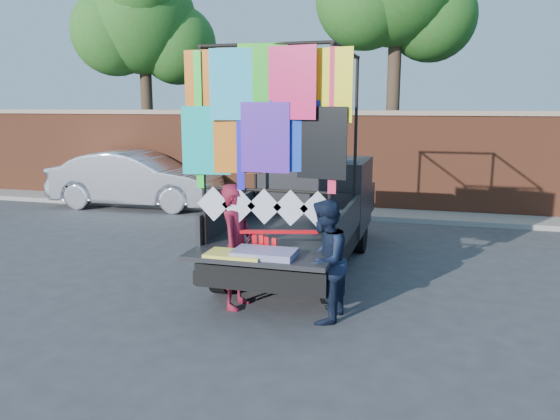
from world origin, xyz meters
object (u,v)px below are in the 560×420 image
(sedan, at_px, (137,179))
(woman, at_px, (237,246))
(pickup_truck, at_px, (310,210))
(man, at_px, (324,261))

(sedan, distance_m, woman, 8.17)
(pickup_truck, height_order, man, pickup_truck)
(woman, height_order, man, woman)
(woman, xyz_separation_m, man, (1.25, -0.17, -0.06))
(sedan, distance_m, man, 9.13)
(sedan, bearing_deg, pickup_truck, -125.97)
(woman, bearing_deg, sedan, 43.49)
(sedan, height_order, man, man)
(sedan, relative_size, woman, 2.71)
(pickup_truck, xyz_separation_m, sedan, (-5.62, 3.62, -0.13))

